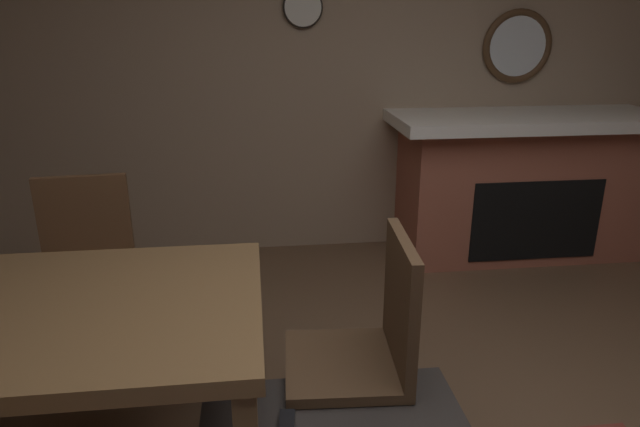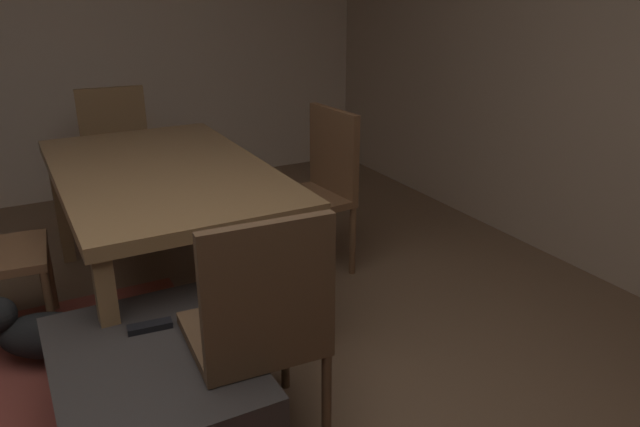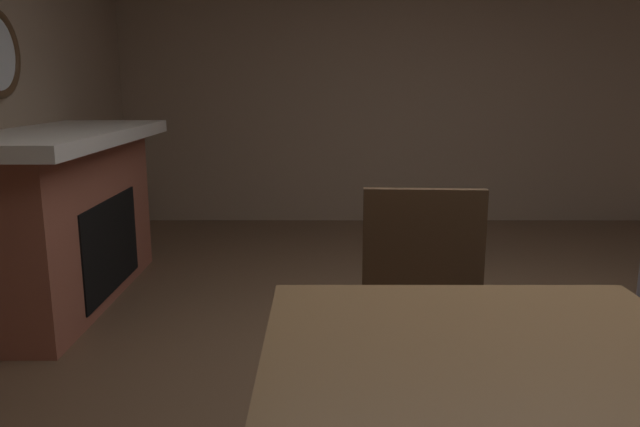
% 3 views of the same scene
% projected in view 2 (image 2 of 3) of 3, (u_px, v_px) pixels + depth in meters
% --- Properties ---
extents(wall_right_window_side, '(0.12, 5.83, 2.52)m').
position_uv_depth(wall_right_window_side, '(18.00, 30.00, 4.26)').
color(wall_right_window_side, '#C4AA91').
rests_on(wall_right_window_side, ground).
extents(ottoman_coffee_table, '(0.88, 0.64, 0.41)m').
position_uv_depth(ottoman_coffee_table, '(155.00, 403.00, 2.15)').
color(ottoman_coffee_table, '#2D2826').
rests_on(ottoman_coffee_table, ground).
extents(tv_remote, '(0.07, 0.16, 0.02)m').
position_uv_depth(tv_remote, '(150.00, 326.00, 2.21)').
color(tv_remote, black).
rests_on(tv_remote, ottoman_coffee_table).
extents(dining_table, '(1.68, 0.97, 0.74)m').
position_uv_depth(dining_table, '(162.00, 181.00, 3.00)').
color(dining_table, brown).
rests_on(dining_table, ground).
extents(dining_chair_west, '(0.47, 0.47, 0.93)m').
position_uv_depth(dining_chair_west, '(260.00, 323.00, 2.04)').
color(dining_chair_west, '#513823').
rests_on(dining_chair_west, ground).
extents(dining_chair_east, '(0.47, 0.47, 0.93)m').
position_uv_depth(dining_chair_east, '(118.00, 151.00, 4.07)').
color(dining_chair_east, brown).
rests_on(dining_chair_east, ground).
extents(dining_chair_south, '(0.48, 0.48, 0.93)m').
position_uv_depth(dining_chair_south, '(318.00, 182.00, 3.45)').
color(dining_chair_south, brown).
rests_on(dining_chair_south, ground).
extents(small_dog, '(0.36, 0.48, 0.29)m').
position_uv_depth(small_dog, '(39.00, 332.00, 2.63)').
color(small_dog, black).
rests_on(small_dog, ground).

